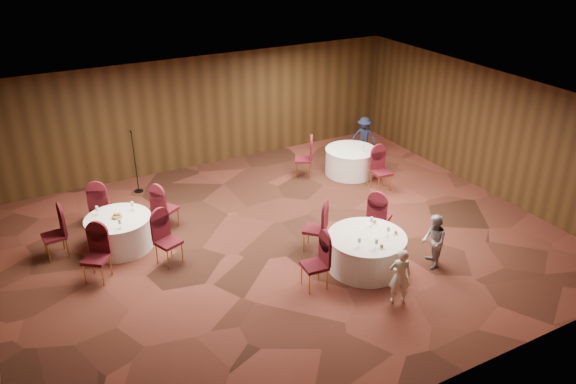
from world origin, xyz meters
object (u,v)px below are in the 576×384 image
table_right (351,161)px  mic_stand (137,174)px  woman_b (433,241)px  table_main (366,251)px  woman_a (400,276)px  man_c (364,137)px  table_left (120,232)px

table_right → mic_stand: bearing=163.2°
table_right → woman_b: size_ratio=1.22×
table_right → woman_b: 4.87m
table_main → woman_a: woman_a is taller
table_main → man_c: 6.11m
table_right → man_c: (1.09, 0.91, 0.24)m
table_main → man_c: man_c is taller
table_main → mic_stand: 6.68m
man_c → table_right: bearing=-95.8°
woman_b → man_c: size_ratio=0.96×
mic_stand → woman_a: bearing=-66.3°
woman_a → woman_b: bearing=-129.5°
mic_stand → woman_b: bearing=-55.0°
mic_stand → woman_b: mic_stand is taller
woman_a → woman_b: size_ratio=0.99×
table_main → table_right: bearing=59.9°
table_left → mic_stand: mic_stand is taller
table_left → man_c: 8.02m
mic_stand → man_c: bearing=-6.8°
mic_stand → woman_a: size_ratio=1.46×
table_left → woman_a: bearing=-47.0°
woman_a → mic_stand: bearing=-41.0°
table_main → table_left: same height
table_left → woman_b: size_ratio=1.20×
table_main → woman_b: size_ratio=1.38×
mic_stand → man_c: 6.79m
table_left → woman_a: (4.20, -4.50, 0.21)m
woman_a → man_c: bearing=-94.6°
table_right → table_main: bearing=-120.1°
table_main → woman_a: bearing=-96.5°
table_right → man_c: bearing=40.0°
mic_stand → man_c: mic_stand is taller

